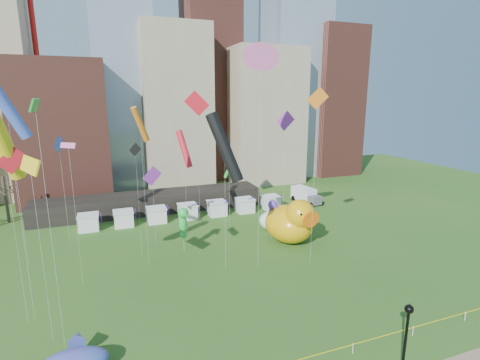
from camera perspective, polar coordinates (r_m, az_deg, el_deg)
name	(u,v)px	position (r m, az deg, el deg)	size (l,w,h in m)	color
skyline	(165,87)	(81.75, -11.76, 14.14)	(101.00, 23.00, 68.00)	brown
pavilion	(152,202)	(64.49, -13.78, -3.43)	(38.00, 6.00, 3.20)	black
vendor_tents	(188,212)	(59.71, -8.25, -5.01)	(33.24, 2.80, 2.40)	white
big_duck	(291,222)	(49.47, 8.09, -6.56)	(7.35, 8.95, 6.47)	#E3A00B
small_duck	(272,220)	(54.00, 5.11, -6.32)	(4.10, 4.89, 3.50)	white
seahorse_green	(183,220)	(46.25, -8.97, -6.34)	(1.56, 1.84, 5.90)	silver
seahorse_purple	(272,212)	(50.52, 5.12, -5.00)	(1.65, 1.91, 5.54)	silver
lamppost	(406,333)	(29.24, 24.80, -21.10)	(0.61, 0.61, 5.85)	black
box_truck	(305,195)	(69.11, 10.30, -2.33)	(3.38, 6.75, 2.75)	white
kite_0	(197,105)	(52.03, -6.83, 11.69)	(3.55, 0.43, 20.33)	silver
kite_1	(260,57)	(38.95, 3.23, 18.82)	(2.84, 0.48, 24.81)	silver
kite_2	(225,148)	(38.60, -2.46, 5.10)	(3.97, 4.12, 17.90)	silver
kite_3	(229,169)	(52.22, -1.71, 1.82)	(1.65, 1.49, 10.79)	silver
kite_4	(30,166)	(30.26, -30.26, 1.93)	(2.00, 3.60, 15.14)	silver
kite_5	(6,106)	(46.39, -33.03, 9.81)	(4.55, 2.57, 22.22)	silver
kite_6	(140,125)	(40.84, -15.47, 8.44)	(2.20, 1.99, 18.48)	silver
kite_7	(285,123)	(48.85, 7.20, 8.95)	(1.42, 2.40, 17.73)	silver
kite_8	(184,149)	(49.96, -8.81, 4.88)	(2.01, 3.08, 15.05)	silver
kite_9	(68,148)	(39.11, -25.49, 4.61)	(1.56, 1.33, 15.07)	silver
kite_10	(135,154)	(44.25, -16.20, 3.96)	(1.31, 1.04, 14.21)	silver
kite_11	(35,107)	(27.46, -29.65, 9.94)	(0.45, 2.81, 19.32)	silver
kite_12	(1,137)	(33.76, -33.61, 5.65)	(2.63, 4.48, 20.03)	silver
kite_13	(59,147)	(49.25, -26.68, 4.74)	(1.06, 2.01, 14.96)	silver
kite_14	(318,103)	(40.80, 12.16, 11.78)	(2.34, 0.68, 20.48)	silver
kite_15	(152,177)	(49.17, -13.70, 0.52)	(2.63, 0.72, 10.56)	silver
kite_16	(13,164)	(34.01, -32.25, 2.11)	(2.27, 0.45, 15.64)	silver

